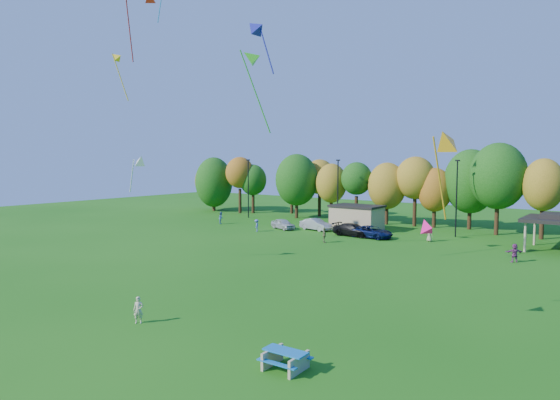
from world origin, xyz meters
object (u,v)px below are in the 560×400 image
Objects in this scene: car_c at (371,232)px; car_d at (353,230)px; car_b at (316,224)px; picnic_table at (285,358)px; kite_flyer at (138,310)px; car_a at (283,224)px.

car_d is at bearing 95.66° from car_c.
car_d reaches higher than car_c.
car_b is 6.41m from car_d.
picnic_table is 0.39× the size of car_d.
car_d is (-2.34, -0.04, 0.04)m from car_c.
car_d is at bearing 59.94° from kite_flyer.
kite_flyer is (-10.25, 0.02, 0.26)m from picnic_table.
car_a reaches higher than picnic_table.
kite_flyer reaches higher than car_b.
kite_flyer reaches higher than car_a.
picnic_table is at bearing -123.83° from car_a.
car_b is at bearing 68.82° from kite_flyer.
car_a is at bearing 124.13° from car_b.
picnic_table is 0.40× the size of car_c.
car_d is at bearing -93.09° from car_b.
car_d is at bearing -68.64° from car_a.
car_c reaches higher than picnic_table.
picnic_table is at bearing -151.80° from car_d.
car_c is at bearing 108.43° from picnic_table.
car_b is at bearing -46.29° from car_a.
car_c is at bearing -68.78° from car_a.
car_a is (-25.87, 34.96, 0.18)m from picnic_table.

